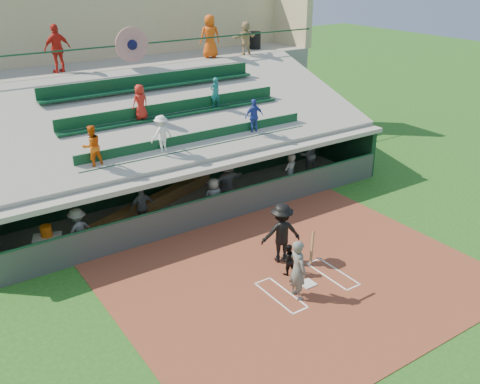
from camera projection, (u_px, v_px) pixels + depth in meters
ground at (307, 285)px, 16.11m from camera, size 100.00×100.00×0.00m
dirt_slab at (297, 277)px, 16.49m from camera, size 11.00×9.00×0.02m
home_plate at (308, 284)px, 16.10m from camera, size 0.43×0.43×0.03m
batters_box_chalk at (308, 284)px, 16.10m from camera, size 2.65×1.85×0.01m
dugout_floor at (197, 205)px, 21.23m from camera, size 16.00×3.50×0.04m
concourse_slab at (125, 112)px, 25.43m from camera, size 20.00×3.00×4.60m
grandstand at (152, 128)px, 23.17m from camera, size 20.40×10.40×7.80m
batter_at_plate at (298, 269)px, 15.15m from camera, size 0.88×0.77×1.95m
catcher at (288, 259)px, 16.42m from camera, size 0.56×0.46×1.03m
home_umpire at (281, 233)px, 16.98m from camera, size 1.47×1.13×2.00m
dugout_bench at (184, 187)px, 22.22m from camera, size 14.41×5.95×0.46m
white_table at (49, 247)px, 17.31m from camera, size 1.06×0.93×0.78m
water_cooler at (46, 231)px, 17.14m from camera, size 0.36×0.36×0.36m
dugout_player_a at (78, 231)px, 17.48m from camera, size 1.17×0.88×1.60m
dugout_player_b at (142, 207)px, 19.15m from camera, size 0.94×0.40×1.61m
dugout_player_c at (214, 198)px, 19.93m from camera, size 0.82×0.60×1.55m
dugout_player_d at (227, 182)px, 20.87m from camera, size 1.84×0.78×1.93m
dugout_player_e at (290, 175)px, 21.69m from camera, size 0.75×0.58×1.82m
dugout_player_f at (308, 154)px, 23.83m from camera, size 0.96×0.77×1.90m
trash_bin at (255, 40)px, 28.06m from camera, size 0.59×0.59×0.89m
concourse_staff_a at (57, 49)px, 22.06m from camera, size 1.23×0.71×1.97m
concourse_staff_b at (210, 36)px, 25.40m from camera, size 1.11×0.89×1.99m
concourse_staff_c at (246, 38)px, 26.30m from camera, size 1.52×0.68×1.59m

